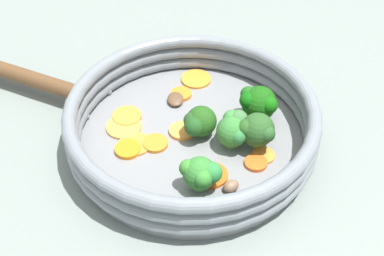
{
  "coord_description": "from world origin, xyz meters",
  "views": [
    {
      "loc": [
        -0.48,
        0.16,
        0.51
      ],
      "look_at": [
        0.0,
        0.0,
        0.03
      ],
      "focal_mm": 50.0,
      "sensor_mm": 36.0,
      "label": 1
    }
  ],
  "objects_px": {
    "carrot_slice_5": "(256,163)",
    "broccoli_floret_2": "(201,174)",
    "skillet": "(192,140)",
    "carrot_slice_4": "(128,149)",
    "broccoli_floret_4": "(199,122)",
    "broccoli_floret_1": "(258,103)",
    "carrot_slice_1": "(181,94)",
    "carrot_slice_7": "(124,127)",
    "carrot_slice_6": "(209,175)",
    "mushroom_piece_1": "(231,186)",
    "carrot_slice_2": "(182,131)",
    "carrot_slice_3": "(127,116)",
    "carrot_slice_10": "(263,155)",
    "broccoli_floret_3": "(257,130)",
    "mushroom_piece_0": "(174,99)",
    "carrot_slice_8": "(196,79)",
    "carrot_slice_0": "(155,143)",
    "broccoli_floret_0": "(233,129)",
    "carrot_slice_9": "(135,144)"
  },
  "relations": [
    {
      "from": "skillet",
      "to": "carrot_slice_5",
      "type": "height_order",
      "value": "carrot_slice_5"
    },
    {
      "from": "carrot_slice_7",
      "to": "broccoli_floret_2",
      "type": "relative_size",
      "value": 0.99
    },
    {
      "from": "carrot_slice_3",
      "to": "carrot_slice_5",
      "type": "xyz_separation_m",
      "value": [
        -0.14,
        -0.13,
        0.0
      ]
    },
    {
      "from": "carrot_slice_2",
      "to": "carrot_slice_3",
      "type": "bearing_deg",
      "value": 50.79
    },
    {
      "from": "skillet",
      "to": "mushroom_piece_1",
      "type": "height_order",
      "value": "mushroom_piece_1"
    },
    {
      "from": "skillet",
      "to": "mushroom_piece_0",
      "type": "distance_m",
      "value": 0.08
    },
    {
      "from": "mushroom_piece_1",
      "to": "carrot_slice_10",
      "type": "bearing_deg",
      "value": -56.94
    },
    {
      "from": "carrot_slice_3",
      "to": "broccoli_floret_1",
      "type": "bearing_deg",
      "value": -109.15
    },
    {
      "from": "carrot_slice_2",
      "to": "carrot_slice_8",
      "type": "xyz_separation_m",
      "value": [
        0.1,
        -0.05,
        -0.0
      ]
    },
    {
      "from": "broccoli_floret_1",
      "to": "broccoli_floret_3",
      "type": "bearing_deg",
      "value": 154.68
    },
    {
      "from": "carrot_slice_10",
      "to": "carrot_slice_6",
      "type": "bearing_deg",
      "value": 98.14
    },
    {
      "from": "broccoli_floret_1",
      "to": "broccoli_floret_4",
      "type": "bearing_deg",
      "value": 93.56
    },
    {
      "from": "mushroom_piece_0",
      "to": "carrot_slice_8",
      "type": "bearing_deg",
      "value": -50.83
    },
    {
      "from": "broccoli_floret_2",
      "to": "broccoli_floret_4",
      "type": "height_order",
      "value": "broccoli_floret_2"
    },
    {
      "from": "carrot_slice_1",
      "to": "carrot_slice_4",
      "type": "distance_m",
      "value": 0.13
    },
    {
      "from": "carrot_slice_1",
      "to": "carrot_slice_7",
      "type": "distance_m",
      "value": 0.1
    },
    {
      "from": "carrot_slice_0",
      "to": "carrot_slice_4",
      "type": "relative_size",
      "value": 1.0
    },
    {
      "from": "carrot_slice_10",
      "to": "broccoli_floret_3",
      "type": "distance_m",
      "value": 0.03
    },
    {
      "from": "broccoli_floret_1",
      "to": "broccoli_floret_2",
      "type": "bearing_deg",
      "value": 129.56
    },
    {
      "from": "skillet",
      "to": "carrot_slice_10",
      "type": "bearing_deg",
      "value": -130.29
    },
    {
      "from": "broccoli_floret_3",
      "to": "mushroom_piece_0",
      "type": "bearing_deg",
      "value": 31.34
    },
    {
      "from": "carrot_slice_9",
      "to": "broccoli_floret_4",
      "type": "bearing_deg",
      "value": -95.83
    },
    {
      "from": "carrot_slice_7",
      "to": "broccoli_floret_2",
      "type": "bearing_deg",
      "value": -154.45
    },
    {
      "from": "carrot_slice_9",
      "to": "mushroom_piece_1",
      "type": "relative_size",
      "value": 2.16
    },
    {
      "from": "broccoli_floret_3",
      "to": "carrot_slice_0",
      "type": "bearing_deg",
      "value": 69.21
    },
    {
      "from": "carrot_slice_10",
      "to": "broccoli_floret_2",
      "type": "distance_m",
      "value": 0.1
    },
    {
      "from": "carrot_slice_4",
      "to": "broccoli_floret_4",
      "type": "distance_m",
      "value": 0.1
    },
    {
      "from": "carrot_slice_5",
      "to": "carrot_slice_10",
      "type": "relative_size",
      "value": 0.98
    },
    {
      "from": "carrot_slice_2",
      "to": "carrot_slice_0",
      "type": "bearing_deg",
      "value": 106.09
    },
    {
      "from": "carrot_slice_6",
      "to": "mushroom_piece_1",
      "type": "distance_m",
      "value": 0.03
    },
    {
      "from": "carrot_slice_9",
      "to": "broccoli_floret_0",
      "type": "relative_size",
      "value": 0.88
    },
    {
      "from": "carrot_slice_6",
      "to": "broccoli_floret_1",
      "type": "bearing_deg",
      "value": -50.78
    },
    {
      "from": "carrot_slice_3",
      "to": "broccoli_floret_1",
      "type": "distance_m",
      "value": 0.18
    },
    {
      "from": "broccoli_floret_2",
      "to": "broccoli_floret_4",
      "type": "distance_m",
      "value": 0.09
    },
    {
      "from": "skillet",
      "to": "broccoli_floret_4",
      "type": "xyz_separation_m",
      "value": [
        -0.0,
        -0.01,
        0.03
      ]
    },
    {
      "from": "broccoli_floret_4",
      "to": "carrot_slice_6",
      "type": "bearing_deg",
      "value": 171.01
    },
    {
      "from": "carrot_slice_2",
      "to": "broccoli_floret_2",
      "type": "distance_m",
      "value": 0.1
    },
    {
      "from": "carrot_slice_2",
      "to": "broccoli_floret_0",
      "type": "relative_size",
      "value": 0.7
    },
    {
      "from": "carrot_slice_9",
      "to": "broccoli_floret_3",
      "type": "height_order",
      "value": "broccoli_floret_3"
    },
    {
      "from": "carrot_slice_5",
      "to": "broccoli_floret_0",
      "type": "xyz_separation_m",
      "value": [
        0.04,
        0.01,
        0.03
      ]
    },
    {
      "from": "skillet",
      "to": "mushroom_piece_1",
      "type": "relative_size",
      "value": 15.42
    },
    {
      "from": "carrot_slice_6",
      "to": "carrot_slice_10",
      "type": "relative_size",
      "value": 1.42
    },
    {
      "from": "carrot_slice_2",
      "to": "carrot_slice_6",
      "type": "relative_size",
      "value": 0.83
    },
    {
      "from": "carrot_slice_0",
      "to": "broccoli_floret_3",
      "type": "distance_m",
      "value": 0.13
    },
    {
      "from": "broccoli_floret_3",
      "to": "carrot_slice_8",
      "type": "bearing_deg",
      "value": 9.76
    },
    {
      "from": "broccoli_floret_0",
      "to": "broccoli_floret_2",
      "type": "bearing_deg",
      "value": 132.37
    },
    {
      "from": "skillet",
      "to": "broccoli_floret_2",
      "type": "bearing_deg",
      "value": 168.33
    },
    {
      "from": "carrot_slice_5",
      "to": "broccoli_floret_2",
      "type": "distance_m",
      "value": 0.08
    },
    {
      "from": "mushroom_piece_0",
      "to": "mushroom_piece_1",
      "type": "height_order",
      "value": "mushroom_piece_1"
    },
    {
      "from": "carrot_slice_6",
      "to": "carrot_slice_9",
      "type": "bearing_deg",
      "value": 41.7
    }
  ]
}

